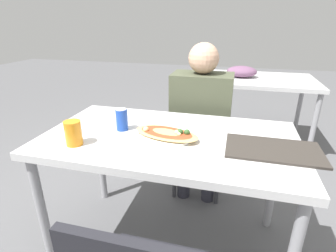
# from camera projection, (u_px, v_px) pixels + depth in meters

# --- Properties ---
(ground_plane) EXTENTS (14.00, 14.00, 0.00)m
(ground_plane) POSITION_uv_depth(u_px,v_px,m) (169.00, 242.00, 1.72)
(ground_plane) COLOR #59595B
(dining_table) EXTENTS (1.37, 0.77, 0.77)m
(dining_table) POSITION_uv_depth(u_px,v_px,m) (169.00, 148.00, 1.45)
(dining_table) COLOR silver
(dining_table) RESTS_ON ground_plane
(chair_far_seated) EXTENTS (0.40, 0.40, 0.87)m
(chair_far_seated) POSITION_uv_depth(u_px,v_px,m) (201.00, 132.00, 2.14)
(chair_far_seated) COLOR black
(chair_far_seated) RESTS_ON ground_plane
(person_seated) EXTENTS (0.44, 0.29, 1.21)m
(person_seated) POSITION_uv_depth(u_px,v_px,m) (201.00, 110.00, 1.96)
(person_seated) COLOR #2D2D38
(person_seated) RESTS_ON ground_plane
(pizza_main) EXTENTS (0.39, 0.28, 0.06)m
(pizza_main) POSITION_uv_depth(u_px,v_px,m) (167.00, 134.00, 1.40)
(pizza_main) COLOR white
(pizza_main) RESTS_ON dining_table
(soda_can) EXTENTS (0.07, 0.07, 0.12)m
(soda_can) POSITION_uv_depth(u_px,v_px,m) (122.00, 119.00, 1.48)
(soda_can) COLOR #1E47B2
(soda_can) RESTS_ON dining_table
(drink_glass) EXTENTS (0.08, 0.08, 0.13)m
(drink_glass) POSITION_uv_depth(u_px,v_px,m) (73.00, 133.00, 1.30)
(drink_glass) COLOR orange
(drink_glass) RESTS_ON dining_table
(serving_tray) EXTENTS (0.45, 0.26, 0.01)m
(serving_tray) POSITION_uv_depth(u_px,v_px,m) (273.00, 150.00, 1.26)
(serving_tray) COLOR #332D28
(serving_tray) RESTS_ON dining_table
(background_table) EXTENTS (1.10, 0.80, 0.89)m
(background_table) POSITION_uv_depth(u_px,v_px,m) (258.00, 83.00, 2.85)
(background_table) COLOR silver
(background_table) RESTS_ON ground_plane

